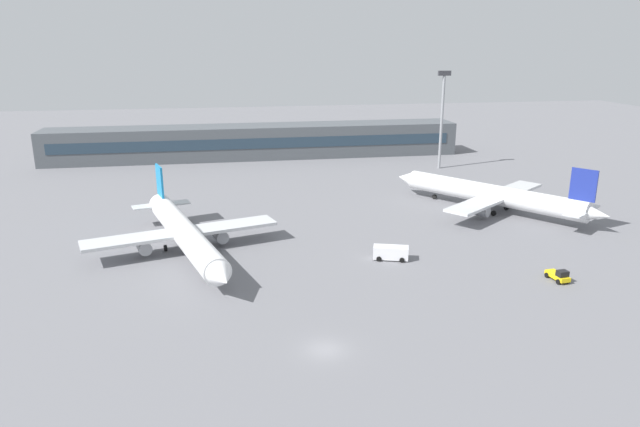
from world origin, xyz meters
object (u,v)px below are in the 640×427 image
service_van_white (391,253)px  floodlight_tower_west (442,113)px  airplane_near (184,233)px  airplane_mid (490,194)px  baggage_tug_yellow (559,275)px

service_van_white → floodlight_tower_west: (31.14, 60.73, 13.15)m
airplane_near → floodlight_tower_west: bearing=40.5°
airplane_mid → service_van_white: (-26.32, -21.87, -2.16)m
airplane_near → baggage_tug_yellow: bearing=-21.4°
airplane_near → baggage_tug_yellow: size_ratio=11.26×
airplane_near → airplane_mid: (56.80, 13.74, 0.03)m
airplane_mid → service_van_white: bearing=-140.3°
airplane_mid → airplane_near: bearing=-166.4°
airplane_near → airplane_mid: 58.44m
floodlight_tower_west → service_van_white: bearing=-117.1°
airplane_near → baggage_tug_yellow: airplane_near is taller
airplane_mid → floodlight_tower_west: bearing=82.9°
baggage_tug_yellow → service_van_white: (-20.26, 11.77, 0.31)m
airplane_mid → baggage_tug_yellow: (-6.06, -33.64, -2.48)m
baggage_tug_yellow → floodlight_tower_west: size_ratio=0.15×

